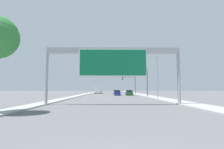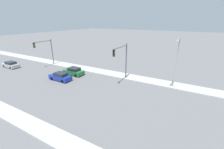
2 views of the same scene
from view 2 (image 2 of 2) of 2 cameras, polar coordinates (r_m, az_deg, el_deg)
name	(u,v)px [view 2 (image 2 of 2)]	position (r m, az deg, el deg)	size (l,w,h in m)	color
sidewalk_right	(52,62)	(43.16, -21.97, 4.36)	(3.00, 120.00, 0.15)	#A7A7A7
car_near_left	(11,65)	(43.05, -34.16, 3.12)	(1.80, 4.57, 1.45)	#A5A8AD
car_near_right	(74,71)	(31.84, -14.38, 1.16)	(1.89, 4.35, 1.55)	#1E662D
car_near_center	(60,77)	(29.64, -19.07, -0.78)	(1.76, 4.38, 1.52)	navy
traffic_light_near_intersection	(123,57)	(26.38, 4.03, 6.65)	(5.32, 0.32, 6.77)	#4C4C4F
traffic_light_mid_block	(46,49)	(39.19, -23.77, 9.04)	(4.97, 0.32, 6.35)	#4C4C4F
street_lamp_right	(177,59)	(25.36, 23.39, 5.32)	(2.96, 0.28, 8.29)	#9EA0A5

